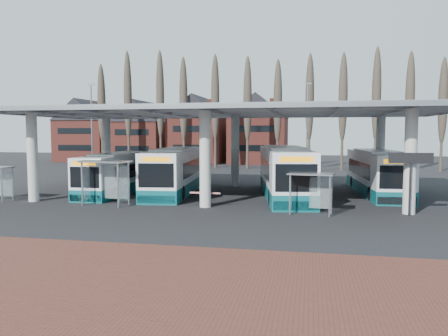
% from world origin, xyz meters
% --- Properties ---
extents(ground, '(140.00, 140.00, 0.00)m').
position_xyz_m(ground, '(0.00, 0.00, 0.00)').
color(ground, black).
rests_on(ground, ground).
extents(brick_strip, '(70.00, 10.00, 0.03)m').
position_xyz_m(brick_strip, '(0.00, -12.00, 0.01)').
color(brick_strip, '#582E23').
rests_on(brick_strip, ground).
extents(station_canopy, '(32.00, 16.00, 6.34)m').
position_xyz_m(station_canopy, '(0.00, 8.00, 5.68)').
color(station_canopy, beige).
rests_on(station_canopy, ground).
extents(poplar_row, '(45.10, 1.10, 14.50)m').
position_xyz_m(poplar_row, '(0.00, 33.00, 8.78)').
color(poplar_row, '#473D33').
rests_on(poplar_row, ground).
extents(townhouse_row, '(36.80, 10.30, 12.25)m').
position_xyz_m(townhouse_row, '(-15.75, 44.00, 5.94)').
color(townhouse_row, maroon).
rests_on(townhouse_row, ground).
extents(lamp_post_a, '(0.80, 0.16, 10.17)m').
position_xyz_m(lamp_post_a, '(-18.00, 22.00, 5.34)').
color(lamp_post_a, slate).
rests_on(lamp_post_a, ground).
extents(lamp_post_b, '(0.80, 0.16, 10.17)m').
position_xyz_m(lamp_post_b, '(6.00, 26.00, 5.34)').
color(lamp_post_b, slate).
rests_on(lamp_post_b, ground).
extents(bus_0, '(2.45, 11.15, 3.09)m').
position_xyz_m(bus_0, '(-8.20, 8.04, 1.46)').
color(bus_0, white).
rests_on(bus_0, ground).
extents(bus_1, '(3.86, 12.68, 3.47)m').
position_xyz_m(bus_1, '(-3.86, 8.82, 1.63)').
color(bus_1, white).
rests_on(bus_1, ground).
extents(bus_2, '(4.94, 13.42, 3.65)m').
position_xyz_m(bus_2, '(4.54, 8.27, 1.72)').
color(bus_2, white).
rests_on(bus_2, ground).
extents(bus_3, '(3.45, 12.17, 3.34)m').
position_xyz_m(bus_3, '(11.39, 11.17, 1.57)').
color(bus_3, white).
rests_on(bus_3, ground).
extents(shelter_1, '(3.28, 1.96, 2.88)m').
position_xyz_m(shelter_1, '(-6.43, 2.11, 2.09)').
color(shelter_1, gray).
rests_on(shelter_1, ground).
extents(shelter_2, '(2.70, 1.61, 2.36)m').
position_xyz_m(shelter_2, '(6.49, 1.42, 1.72)').
color(shelter_2, gray).
rests_on(shelter_2, ground).
extents(info_sign_0, '(2.38, 0.30, 3.54)m').
position_xyz_m(info_sign_0, '(11.90, 1.90, 2.97)').
color(info_sign_0, black).
rests_on(info_sign_0, ground).
extents(barrier, '(1.98, 0.54, 0.99)m').
position_xyz_m(barrier, '(-0.08, 2.85, 0.77)').
color(barrier, black).
rests_on(barrier, ground).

